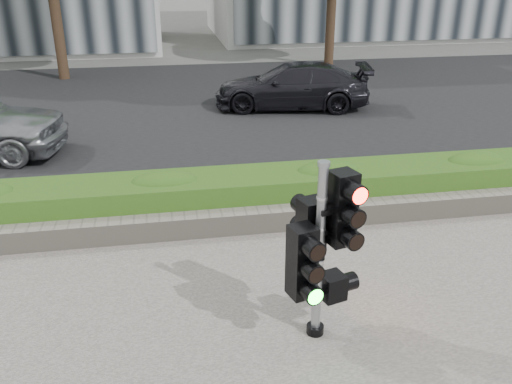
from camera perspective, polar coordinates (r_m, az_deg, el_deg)
The scene contains 7 objects.
ground at distance 6.91m, azimuth 1.41°, elevation -11.47°, with size 120.00×120.00×0.00m, color #51514C.
road at distance 16.09m, azimuth -5.66°, elevation 9.14°, with size 60.00×13.00×0.02m, color black.
curb at distance 9.60m, azimuth -2.26°, elevation -0.50°, with size 60.00×0.25×0.12m, color gray.
stone_wall at distance 8.42m, azimuth -1.11°, elevation -3.03°, with size 12.00×0.32×0.34m, color gray.
hedge at distance 8.93m, azimuth -1.76°, elevation -0.23°, with size 12.00×1.00×0.68m, color #548E2B.
traffic_signal at distance 5.81m, azimuth 6.79°, elevation -5.28°, with size 0.76×0.63×2.08m.
car_dark at distance 15.52m, azimuth 3.78°, elevation 11.08°, with size 1.75×4.30×1.25m, color black.
Camera 1 is at (-1.15, -5.55, 3.96)m, focal length 38.00 mm.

